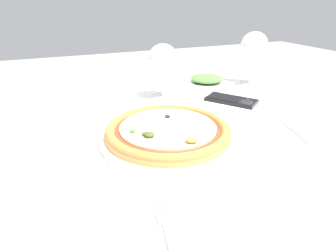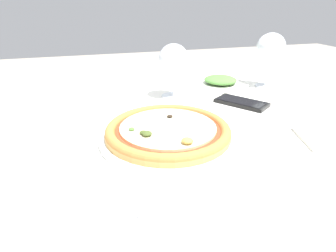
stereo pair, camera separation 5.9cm
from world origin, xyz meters
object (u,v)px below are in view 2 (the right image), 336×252
Objects in this scene: wine_glass_far_right at (174,60)px; cell_phone at (242,102)px; pizza_plate at (168,132)px; fork at (147,235)px; dining_table at (218,150)px; wine_glass_far_left at (271,48)px; side_plate at (220,83)px.

cell_phone is at bearing -35.48° from wine_glass_far_right.
fork is at bearing -111.86° from pizza_plate.
dining_table is at bearing 51.24° from fork.
wine_glass_far_left reaches higher than wine_glass_far_right.
dining_table is 0.16m from cell_phone.
wine_glass_far_right reaches higher than dining_table.
fork is 1.07× the size of cell_phone.
dining_table is at bearing 23.75° from pizza_plate.
pizza_plate is (-0.16, -0.07, 0.11)m from dining_table.
wine_glass_far_left reaches higher than cell_phone.
dining_table is at bearing -72.11° from wine_glass_far_right.
wine_glass_far_right is at bearing 144.52° from cell_phone.
side_plate is (0.02, 0.18, 0.01)m from cell_phone.
wine_glass_far_left reaches higher than fork.
dining_table is 6.99× the size of wine_glass_far_right.
fork is (-0.26, -0.32, 0.10)m from dining_table.
pizza_plate reaches higher than dining_table.
wine_glass_far_right is at bearing 70.45° from pizza_plate.
wine_glass_far_left is (0.53, 0.54, 0.13)m from fork.
side_plate reaches higher than cell_phone.
side_plate is at bearing 18.11° from wine_glass_far_right.
pizza_plate is at bearing -130.69° from side_plate.
wine_glass_far_right is 0.22m from side_plate.
fork is at bearing -110.69° from wine_glass_far_right.
wine_glass_far_left is at bearing 33.27° from pizza_plate.
wine_glass_far_left is at bearing 45.24° from fork.
pizza_plate is 1.74× the size of fork.
wine_glass_far_left is 1.11× the size of wine_glass_far_right.
side_plate is at bearing 64.42° from dining_table.
side_plate is at bearing 83.75° from cell_phone.
pizza_plate is at bearing -109.55° from wine_glass_far_right.
fork is 0.57m from wine_glass_far_right.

